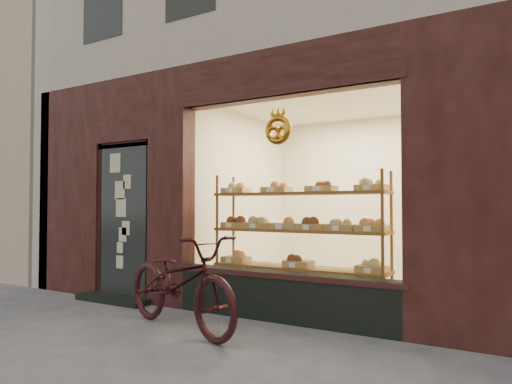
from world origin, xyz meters
The scene contains 4 objects.
ground centered at (0.00, 0.00, 0.00)m, with size 90.00×90.00×0.00m, color slate.
neighbor_left centered at (-9.60, 5.50, 4.50)m, with size 12.00×7.00×9.00m, color #BCB8B1.
display_shelf centered at (0.45, 2.55, 0.88)m, with size 2.20×0.45×1.70m.
bicycle centered at (-0.32, 1.25, 0.50)m, with size 0.67×1.91×1.00m, color black.
Camera 1 is at (2.80, -2.50, 1.30)m, focal length 32.00 mm.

